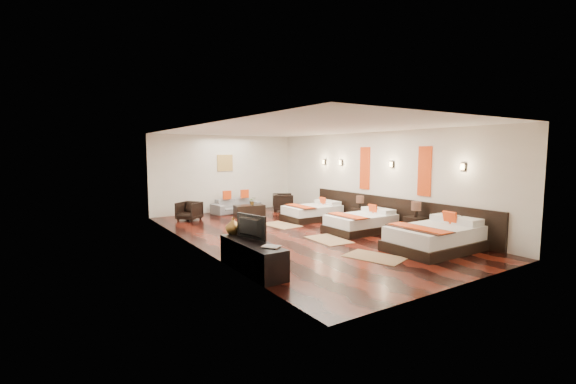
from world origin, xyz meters
TOP-DOWN VIEW (x-y plane):
  - floor at (0.00, 0.00)m, footprint 5.50×9.50m
  - ceiling at (0.00, 0.00)m, footprint 5.50×9.50m
  - back_wall at (0.00, 4.75)m, footprint 5.50×0.01m
  - left_wall at (-2.75, 0.00)m, footprint 0.01×9.50m
  - right_wall at (2.75, 0.00)m, footprint 0.01×9.50m
  - headboard_panel at (2.71, -0.80)m, footprint 0.08×6.60m
  - bed_near at (1.70, -3.07)m, footprint 2.20×1.38m
  - bed_mid at (1.69, -0.69)m, footprint 1.92×1.21m
  - bed_far at (1.69, 1.58)m, footprint 1.86×1.17m
  - nightstand_a at (2.44, -1.90)m, footprint 0.46×0.46m
  - nightstand_b at (2.44, 0.19)m, footprint 0.44×0.44m
  - jute_mat_near at (0.08, -2.76)m, footprint 1.09×1.37m
  - jute_mat_mid at (0.28, -0.98)m, footprint 0.83×1.25m
  - jute_mat_far at (0.30, 1.32)m, footprint 0.91×1.29m
  - tv_console at (-2.50, -2.19)m, footprint 0.50×1.80m
  - tv at (-2.45, -1.93)m, footprint 0.30×0.81m
  - book at (-2.50, -2.79)m, footprint 0.35×0.37m
  - figurine at (-2.50, -1.37)m, footprint 0.42×0.42m
  - sofa at (0.20, 4.25)m, footprint 1.87×0.97m
  - armchair_left at (-1.76, 3.62)m, footprint 0.92×0.92m
  - armchair_right at (1.81, 3.61)m, footprint 0.97×0.96m
  - coffee_table at (0.20, 3.20)m, footprint 1.06×0.63m
  - table_plant at (0.34, 3.24)m, footprint 0.27×0.25m
  - orange_panel_a at (2.73, -1.90)m, footprint 0.04×0.40m
  - orange_panel_b at (2.73, 0.30)m, footprint 0.04×0.40m
  - sconce_near at (2.70, -3.00)m, footprint 0.07×0.12m
  - sconce_mid at (2.70, -0.80)m, footprint 0.07×0.12m
  - sconce_far at (2.70, 1.40)m, footprint 0.07×0.12m
  - sconce_lounge at (2.70, 2.30)m, footprint 0.07×0.12m
  - gold_artwork at (0.00, 4.73)m, footprint 0.60×0.04m

SIDE VIEW (x-z plane):
  - floor at x=0.00m, z-range -0.01..0.01m
  - jute_mat_near at x=0.08m, z-range 0.00..0.01m
  - jute_mat_mid at x=0.28m, z-range 0.00..0.01m
  - jute_mat_far at x=0.30m, z-range 0.00..0.01m
  - coffee_table at x=0.20m, z-range 0.00..0.40m
  - bed_far at x=1.69m, z-range -0.11..0.60m
  - bed_mid at x=1.69m, z-range -0.12..0.62m
  - sofa at x=0.20m, z-range 0.00..0.52m
  - tv_console at x=-2.50m, z-range 0.00..0.55m
  - bed_near at x=1.70m, z-range -0.13..0.71m
  - armchair_left at x=-1.76m, z-range 0.00..0.61m
  - nightstand_b at x=2.44m, z-range -0.13..0.74m
  - nightstand_a at x=2.44m, z-range -0.14..0.78m
  - armchair_right at x=1.81m, z-range 0.00..0.66m
  - headboard_panel at x=2.71m, z-range 0.00..0.90m
  - table_plant at x=0.34m, z-range 0.40..0.65m
  - book at x=-2.50m, z-range 0.55..0.58m
  - figurine at x=-2.50m, z-range 0.55..0.89m
  - tv at x=-2.45m, z-range 0.55..1.01m
  - back_wall at x=0.00m, z-range 0.00..2.80m
  - left_wall at x=-2.75m, z-range 0.00..2.80m
  - right_wall at x=2.75m, z-range 0.00..2.80m
  - orange_panel_a at x=2.73m, z-range 1.05..2.35m
  - orange_panel_b at x=2.73m, z-range 1.05..2.35m
  - gold_artwork at x=0.00m, z-range 1.50..2.10m
  - sconce_near at x=2.70m, z-range 1.76..1.94m
  - sconce_mid at x=2.70m, z-range 1.76..1.94m
  - sconce_far at x=2.70m, z-range 1.76..1.94m
  - sconce_lounge at x=2.70m, z-range 1.76..1.94m
  - ceiling at x=0.00m, z-range 2.79..2.80m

